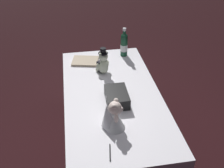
{
  "coord_description": "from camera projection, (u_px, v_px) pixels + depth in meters",
  "views": [
    {
      "loc": [
        1.92,
        -0.32,
        2.18
      ],
      "look_at": [
        0.0,
        0.0,
        0.83
      ],
      "focal_mm": 42.48,
      "sensor_mm": 36.0,
      "label": 1
    }
  ],
  "objects": [
    {
      "name": "signing_pen",
      "position": [
        110.0,
        152.0,
        1.85
      ],
      "size": [
        0.16,
        0.03,
        0.01
      ],
      "color": "black",
      "rests_on": "reception_table"
    },
    {
      "name": "champagne_bottle",
      "position": [
        124.0,
        44.0,
        2.94
      ],
      "size": [
        0.08,
        0.08,
        0.33
      ],
      "color": "#15412A",
      "rests_on": "reception_table"
    },
    {
      "name": "reception_table",
      "position": [
        112.0,
        123.0,
        2.63
      ],
      "size": [
        1.7,
        0.87,
        0.73
      ],
      "primitive_type": "cube",
      "color": "white",
      "rests_on": "ground_plane"
    },
    {
      "name": "teddy_bear_bride",
      "position": [
        113.0,
        116.0,
        2.0
      ],
      "size": [
        0.19,
        0.22,
        0.25
      ],
      "color": "white",
      "rests_on": "reception_table"
    },
    {
      "name": "guestbook",
      "position": [
        85.0,
        61.0,
        2.89
      ],
      "size": [
        0.27,
        0.32,
        0.02
      ],
      "primitive_type": "cube",
      "rotation": [
        0.0,
        0.0,
        -0.22
      ],
      "color": "tan",
      "rests_on": "reception_table"
    },
    {
      "name": "teddy_bear_groom",
      "position": [
        103.0,
        63.0,
        2.65
      ],
      "size": [
        0.14,
        0.14,
        0.28
      ],
      "color": "beige",
      "rests_on": "reception_table"
    },
    {
      "name": "gift_case_black",
      "position": [
        117.0,
        97.0,
        2.29
      ],
      "size": [
        0.28,
        0.19,
        0.1
      ],
      "color": "black",
      "rests_on": "reception_table"
    },
    {
      "name": "ground_plane",
      "position": [
        112.0,
        148.0,
        2.84
      ],
      "size": [
        12.0,
        12.0,
        0.0
      ],
      "primitive_type": "plane",
      "color": "black"
    }
  ]
}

